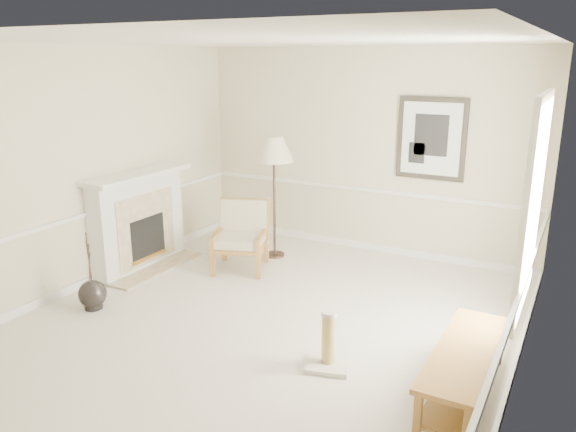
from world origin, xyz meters
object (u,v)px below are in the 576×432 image
(floor_vase, at_px, (93,295))
(floor_lamp, at_px, (274,152))
(bench, at_px, (465,366))
(scratching_post, at_px, (328,349))
(armchair, at_px, (242,232))

(floor_vase, distance_m, floor_lamp, 2.99)
(floor_vase, xyz_separation_m, bench, (4.04, 0.23, 0.13))
(floor_lamp, xyz_separation_m, scratching_post, (1.92, -2.37, -1.32))
(bench, distance_m, scratching_post, 1.20)
(floor_lamp, distance_m, scratching_post, 3.32)
(floor_vase, height_order, floor_lamp, floor_lamp)
(armchair, bearing_deg, scratching_post, -60.86)
(floor_vase, xyz_separation_m, armchair, (0.76, 1.92, 0.32))
(floor_vase, xyz_separation_m, scratching_post, (2.85, 0.14, 0.01))
(floor_lamp, bearing_deg, bench, -36.23)
(floor_vase, relative_size, floor_lamp, 0.54)
(floor_vase, bearing_deg, armchair, 68.52)
(floor_vase, relative_size, armchair, 1.00)
(bench, height_order, scratching_post, scratching_post)
(floor_vase, height_order, armchair, floor_vase)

